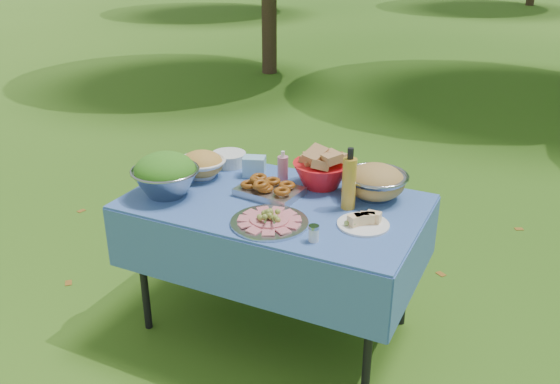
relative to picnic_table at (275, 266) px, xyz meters
The scene contains 14 objects.
ground 0.38m from the picnic_table, ahead, with size 80.00×80.00×0.00m, color #173D0B.
picnic_table is the anchor object (origin of this frame).
salad_bowl 0.74m from the picnic_table, 161.42° to the right, with size 0.34×0.34×0.22m, color #95999D, non-canonical shape.
pasta_bowl_white 0.68m from the picnic_table, 168.09° to the left, with size 0.26×0.26×0.15m, color white, non-canonical shape.
plate_stack 0.70m from the picnic_table, 144.73° to the left, with size 0.20×0.20×0.07m, color white.
wipes_box 0.55m from the picnic_table, 135.47° to the left, with size 0.12×0.09×0.11m, color #90CAEE.
sanitizer_bottle 0.53m from the picnic_table, 107.05° to the left, with size 0.06×0.06×0.17m, color #CD7B8F.
bread_bowl 0.57m from the picnic_table, 62.73° to the left, with size 0.30×0.30×0.20m, color red, non-canonical shape.
pasta_bowl_steel 0.69m from the picnic_table, 30.65° to the left, with size 0.32×0.32×0.17m, color #95999D, non-canonical shape.
fried_tray 0.42m from the picnic_table, 138.53° to the left, with size 0.32×0.22×0.07m, color #A7A7AC.
charcuterie_platter 0.49m from the picnic_table, 69.67° to the right, with size 0.36×0.36×0.08m, color #B2B5B9.
oil_bottle 0.65m from the picnic_table, 12.40° to the left, with size 0.07×0.07×0.31m, color gold.
cheese_plate 0.64m from the picnic_table, ahead, with size 0.24×0.24×0.07m, color white.
shaker 0.62m from the picnic_table, 41.98° to the right, with size 0.05×0.05×0.08m, color silver.
Camera 1 is at (1.19, -2.41, 2.02)m, focal length 38.00 mm.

